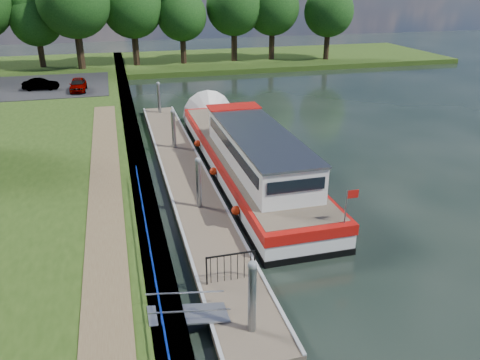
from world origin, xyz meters
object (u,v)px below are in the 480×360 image
object	(u,v)px
pontoon	(185,176)
car_a	(78,85)
barge	(243,152)
car_b	(41,84)

from	to	relation	value
pontoon	car_a	distance (m)	22.68
barge	pontoon	bearing A→B (deg)	-171.07
car_a	pontoon	bearing A→B (deg)	-71.04
pontoon	car_a	world-z (taller)	car_a
car_a	car_b	world-z (taller)	car_a
barge	car_b	xyz separation A→B (m)	(-13.80, 22.57, 0.28)
car_a	car_b	xyz separation A→B (m)	(-3.48, 1.51, -0.07)
barge	car_a	world-z (taller)	barge
car_a	barge	bearing A→B (deg)	-62.20
pontoon	barge	bearing A→B (deg)	8.93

